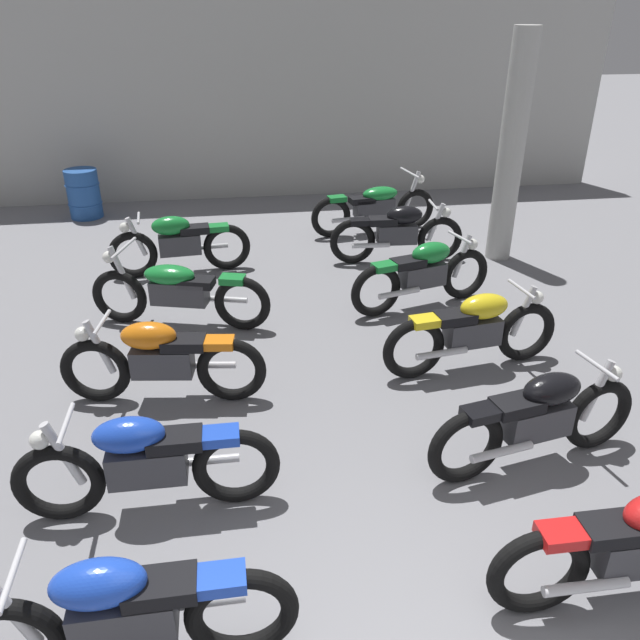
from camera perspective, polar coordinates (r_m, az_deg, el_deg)
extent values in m
cube|color=#B2B2AD|center=(12.57, -4.67, 19.11)|extent=(13.09, 0.24, 3.60)
cylinder|color=#B2B2AD|center=(9.61, 16.82, 14.41)|extent=(0.36, 0.36, 3.20)
torus|color=black|center=(4.08, -7.01, -24.69)|extent=(0.67, 0.11, 0.67)
cylinder|color=silver|center=(4.09, -26.02, -22.39)|extent=(0.24, 0.07, 0.56)
cube|color=#38383D|center=(4.07, -17.16, -24.10)|extent=(0.57, 0.24, 0.28)
ellipsoid|color=blue|center=(3.88, -19.32, -21.45)|extent=(0.52, 0.28, 0.26)
cube|color=black|center=(3.88, -14.13, -22.20)|extent=(0.40, 0.24, 0.10)
cube|color=blue|center=(3.85, -8.88, -22.01)|extent=(0.28, 0.20, 0.08)
cylinder|color=silver|center=(3.89, -25.95, -19.88)|extent=(0.04, 0.48, 0.04)
cylinder|color=silver|center=(4.19, -10.81, -23.65)|extent=(0.55, 0.07, 0.07)
torus|color=black|center=(5.19, -22.41, -13.38)|extent=(0.67, 0.11, 0.67)
torus|color=black|center=(5.00, -7.52, -12.92)|extent=(0.67, 0.11, 0.67)
cylinder|color=silver|center=(5.01, -22.04, -11.09)|extent=(0.24, 0.07, 0.56)
cube|color=#38383D|center=(4.99, -15.24, -12.38)|extent=(0.57, 0.24, 0.28)
ellipsoid|color=blue|center=(4.84, -16.83, -9.84)|extent=(0.52, 0.28, 0.26)
cube|color=black|center=(4.84, -12.91, -10.45)|extent=(0.40, 0.24, 0.10)
cube|color=blue|center=(4.81, -8.94, -10.25)|extent=(0.28, 0.20, 0.08)
cylinder|color=silver|center=(4.85, -21.88, -8.65)|extent=(0.04, 0.48, 0.04)
sphere|color=white|center=(4.97, -23.90, -9.83)|extent=(0.14, 0.14, 0.14)
cylinder|color=silver|center=(5.12, -10.40, -12.32)|extent=(0.55, 0.07, 0.07)
torus|color=black|center=(6.45, -19.51, -4.32)|extent=(0.68, 0.20, 0.67)
torus|color=black|center=(6.15, -7.95, -4.48)|extent=(0.68, 0.20, 0.67)
cylinder|color=silver|center=(6.30, -19.18, -2.31)|extent=(0.25, 0.10, 0.56)
cube|color=#38383D|center=(6.22, -13.97, -3.63)|extent=(0.60, 0.32, 0.28)
ellipsoid|color=orange|center=(6.11, -15.17, -1.36)|extent=(0.55, 0.35, 0.26)
cube|color=black|center=(6.07, -12.16, -2.03)|extent=(0.43, 0.29, 0.10)
cube|color=orange|center=(6.02, -9.07, -2.04)|extent=(0.30, 0.24, 0.08)
cylinder|color=silver|center=(6.16, -19.01, -0.21)|extent=(0.10, 0.48, 0.04)
sphere|color=white|center=(6.28, -20.58, -1.19)|extent=(0.14, 0.14, 0.14)
cylinder|color=silver|center=(6.31, -10.06, -4.00)|extent=(0.55, 0.14, 0.07)
torus|color=black|center=(7.94, -17.56, 2.02)|extent=(0.67, 0.29, 0.67)
torus|color=black|center=(7.45, -6.99, 1.48)|extent=(0.67, 0.29, 0.67)
cylinder|color=silver|center=(7.78, -17.34, 4.06)|extent=(0.28, 0.14, 0.66)
cube|color=#38383D|center=(7.62, -12.52, 2.45)|extent=(0.70, 0.41, 0.28)
ellipsoid|color=#197F33|center=(7.56, -13.40, 3.99)|extent=(0.66, 0.47, 0.22)
cube|color=black|center=(7.49, -11.03, 3.34)|extent=(0.45, 0.34, 0.10)
cube|color=#197F33|center=(7.35, -7.88, 3.63)|extent=(0.32, 0.27, 0.08)
cylinder|color=silver|center=(7.65, -17.25, 6.18)|extent=(0.22, 0.66, 0.04)
sphere|color=white|center=(7.77, -18.48, 5.38)|extent=(0.14, 0.14, 0.14)
cylinder|color=silver|center=(7.63, -8.57, 1.86)|extent=(0.55, 0.22, 0.07)
torus|color=black|center=(9.20, -16.46, 5.63)|extent=(0.68, 0.17, 0.67)
torus|color=black|center=(9.21, -8.36, 6.50)|extent=(0.68, 0.17, 0.67)
cylinder|color=silver|center=(9.11, -16.17, 7.21)|extent=(0.25, 0.09, 0.56)
cube|color=#38383D|center=(9.14, -12.47, 6.66)|extent=(0.59, 0.29, 0.28)
ellipsoid|color=#197F33|center=(9.05, -13.28, 8.25)|extent=(0.54, 0.33, 0.26)
cube|color=black|center=(9.08, -11.20, 7.99)|extent=(0.42, 0.28, 0.10)
cube|color=#197F33|center=(9.10, -9.12, 8.20)|extent=(0.30, 0.22, 0.08)
cylinder|color=silver|center=(9.02, -16.00, 8.80)|extent=(0.08, 0.48, 0.04)
sphere|color=white|center=(9.07, -17.17, 7.94)|extent=(0.14, 0.14, 0.14)
cylinder|color=silver|center=(9.32, -9.97, 6.50)|extent=(0.55, 0.12, 0.07)
torus|color=black|center=(4.46, 19.02, -20.61)|extent=(0.67, 0.11, 0.67)
cube|color=#38383D|center=(4.68, 26.72, -17.90)|extent=(0.57, 0.24, 0.28)
cube|color=black|center=(4.44, 24.81, -16.68)|extent=(0.40, 0.24, 0.10)
cube|color=red|center=(4.29, 20.90, -17.58)|extent=(0.28, 0.20, 0.08)
cylinder|color=silver|center=(4.50, 22.78, -21.22)|extent=(0.55, 0.07, 0.07)
torus|color=black|center=(5.99, 23.70, -7.77)|extent=(0.68, 0.24, 0.67)
torus|color=black|center=(5.27, 12.96, -11.04)|extent=(0.68, 0.24, 0.67)
cylinder|color=silver|center=(5.80, 23.59, -5.84)|extent=(0.25, 0.12, 0.56)
cube|color=#38383D|center=(5.55, 18.85, -8.51)|extent=(0.61, 0.35, 0.28)
ellipsoid|color=black|center=(5.45, 20.13, -5.85)|extent=(0.56, 0.38, 0.26)
cube|color=black|center=(5.31, 17.27, -7.31)|extent=(0.44, 0.31, 0.10)
cube|color=black|center=(5.14, 14.26, -8.12)|extent=(0.31, 0.25, 0.08)
cylinder|color=silver|center=(5.63, 23.61, -3.74)|extent=(0.13, 0.48, 0.04)
sphere|color=white|center=(5.82, 24.86, -4.38)|extent=(0.14, 0.14, 0.14)
cylinder|color=silver|center=(5.32, 16.01, -11.31)|extent=(0.55, 0.18, 0.07)
torus|color=black|center=(7.11, 18.04, -1.04)|extent=(0.68, 0.20, 0.67)
torus|color=black|center=(6.51, 8.42, -2.59)|extent=(0.68, 0.20, 0.67)
cylinder|color=silver|center=(6.96, 17.79, 0.76)|extent=(0.25, 0.10, 0.56)
cube|color=#38383D|center=(6.74, 13.53, -1.04)|extent=(0.60, 0.32, 0.28)
ellipsoid|color=yellow|center=(6.67, 14.54, 1.20)|extent=(0.55, 0.35, 0.26)
cube|color=black|center=(6.55, 12.03, 0.24)|extent=(0.43, 0.29, 0.10)
cube|color=yellow|center=(6.41, 9.41, -0.13)|extent=(0.30, 0.24, 0.08)
cylinder|color=silver|center=(6.82, 17.67, 2.66)|extent=(0.10, 0.48, 0.04)
sphere|color=white|center=(6.97, 18.91, 1.93)|extent=(0.14, 0.14, 0.14)
cylinder|color=silver|center=(6.52, 10.88, -2.96)|extent=(0.55, 0.14, 0.07)
torus|color=black|center=(8.40, 12.91, 4.04)|extent=(0.68, 0.28, 0.67)
torus|color=black|center=(7.74, 5.05, 2.62)|extent=(0.68, 0.28, 0.67)
cylinder|color=silver|center=(8.26, 12.64, 5.62)|extent=(0.25, 0.13, 0.56)
cube|color=#38383D|center=(8.01, 9.19, 4.02)|extent=(0.62, 0.38, 0.28)
ellipsoid|color=#197F33|center=(7.96, 9.95, 5.98)|extent=(0.58, 0.41, 0.26)
cube|color=black|center=(7.83, 7.93, 5.13)|extent=(0.45, 0.34, 0.10)
cube|color=#197F33|center=(7.67, 5.80, 4.78)|extent=(0.32, 0.27, 0.08)
cylinder|color=silver|center=(8.14, 12.47, 7.26)|extent=(0.16, 0.47, 0.04)
sphere|color=white|center=(8.29, 13.53, 6.64)|extent=(0.14, 0.14, 0.14)
cylinder|color=silver|center=(7.76, 7.13, 2.42)|extent=(0.55, 0.21, 0.07)
torus|color=black|center=(9.60, 10.71, 7.18)|extent=(0.67, 0.15, 0.67)
torus|color=black|center=(9.34, 2.95, 7.05)|extent=(0.67, 0.15, 0.67)
cylinder|color=silver|center=(9.50, 10.38, 8.65)|extent=(0.25, 0.08, 0.56)
cube|color=#38383D|center=(9.41, 6.92, 7.70)|extent=(0.58, 0.27, 0.28)
ellipsoid|color=black|center=(9.35, 7.62, 9.33)|extent=(0.53, 0.31, 0.26)
cube|color=black|center=(9.31, 5.64, 8.84)|extent=(0.41, 0.26, 0.10)
cube|color=black|center=(9.25, 3.61, 8.81)|extent=(0.29, 0.21, 0.08)
cylinder|color=silver|center=(9.40, 10.15, 10.15)|extent=(0.06, 0.48, 0.04)
sphere|color=white|center=(9.49, 11.28, 9.45)|extent=(0.14, 0.14, 0.14)
cylinder|color=silver|center=(9.26, 4.60, 6.69)|extent=(0.55, 0.10, 0.07)
torus|color=black|center=(10.96, 8.54, 9.86)|extent=(0.68, 0.22, 0.67)
torus|color=black|center=(10.40, 0.99, 9.21)|extent=(0.68, 0.22, 0.67)
cylinder|color=silver|center=(10.84, 8.26, 11.39)|extent=(0.28, 0.12, 0.66)
cube|color=#38383D|center=(10.63, 4.88, 10.08)|extent=(0.69, 0.35, 0.28)
ellipsoid|color=#197F33|center=(10.61, 5.44, 11.25)|extent=(0.65, 0.42, 0.22)
cube|color=black|center=(10.51, 3.78, 10.71)|extent=(0.43, 0.30, 0.10)
cube|color=#197F33|center=(10.35, 1.54, 10.84)|extent=(0.31, 0.24, 0.08)
cylinder|color=silver|center=(10.74, 8.08, 12.96)|extent=(0.15, 0.68, 0.04)
sphere|color=white|center=(10.86, 9.01, 12.40)|extent=(0.14, 0.14, 0.14)
cylinder|color=silver|center=(10.37, 2.55, 9.02)|extent=(0.55, 0.16, 0.07)
cylinder|color=#23519E|center=(12.13, -20.47, 10.59)|extent=(0.56, 0.56, 0.85)
torus|color=#23519E|center=(12.09, -20.60, 11.35)|extent=(0.59, 0.59, 0.03)
torus|color=#23519E|center=(12.18, -20.34, 9.82)|extent=(0.59, 0.59, 0.03)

